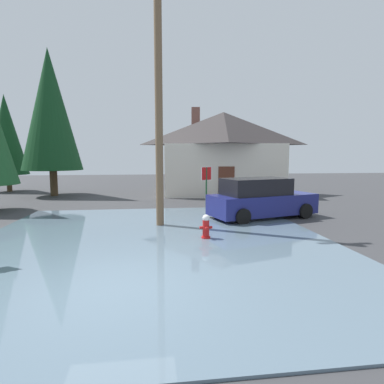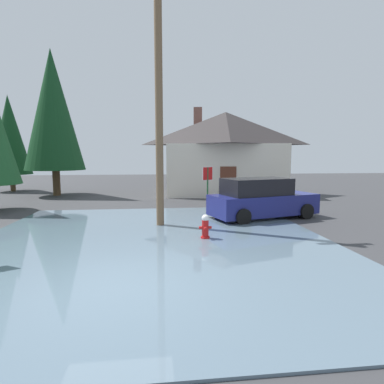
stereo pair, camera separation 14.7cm
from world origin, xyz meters
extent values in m
cube|color=#38383A|center=(0.00, 0.00, -0.05)|extent=(80.00, 80.00, 0.10)
cube|color=slate|center=(0.77, 3.24, 0.02)|extent=(10.86, 12.02, 0.05)
cube|color=silver|center=(-0.63, -1.76, 0.00)|extent=(3.22, 0.60, 0.01)
cylinder|color=red|center=(2.41, 3.41, 0.05)|extent=(0.29, 0.29, 0.10)
cylinder|color=red|center=(2.41, 3.41, 0.36)|extent=(0.21, 0.21, 0.53)
sphere|color=white|center=(2.41, 3.41, 0.68)|extent=(0.23, 0.23, 0.23)
cylinder|color=red|center=(2.26, 3.41, 0.38)|extent=(0.10, 0.09, 0.09)
cylinder|color=red|center=(2.57, 3.41, 0.38)|extent=(0.10, 0.09, 0.09)
cylinder|color=red|center=(2.41, 3.26, 0.38)|extent=(0.10, 0.10, 0.10)
cylinder|color=brown|center=(1.02, 5.49, 4.74)|extent=(0.28, 0.28, 9.48)
cylinder|color=#1E4C28|center=(3.48, 9.53, 1.04)|extent=(0.08, 0.08, 2.07)
cube|color=white|center=(3.48, 9.53, 1.75)|extent=(0.58, 0.40, 0.69)
cube|color=red|center=(3.48, 9.53, 1.75)|extent=(0.55, 0.39, 0.65)
cube|color=silver|center=(5.66, 15.27, 1.71)|extent=(8.31, 6.05, 3.42)
pyramid|color=#332D2D|center=(5.66, 15.27, 4.54)|extent=(8.98, 6.54, 2.23)
cube|color=brown|center=(3.89, 16.43, 5.09)|extent=(0.68, 0.68, 2.00)
cube|color=#592D1E|center=(5.31, 12.76, 1.00)|extent=(1.00, 0.20, 2.00)
cube|color=navy|center=(5.41, 6.57, 0.60)|extent=(4.87, 2.96, 0.84)
cube|color=black|center=(5.06, 6.46, 1.36)|extent=(3.06, 2.24, 0.69)
cylinder|color=black|center=(6.65, 7.84, 0.32)|extent=(0.68, 0.39, 0.64)
cylinder|color=black|center=(7.14, 6.17, 0.32)|extent=(0.68, 0.39, 0.64)
cylinder|color=black|center=(3.67, 6.97, 0.32)|extent=(0.68, 0.39, 0.64)
cylinder|color=black|center=(4.16, 5.29, 0.32)|extent=(0.68, 0.39, 0.64)
cylinder|color=#4C3823|center=(-9.92, 18.65, 0.64)|extent=(0.36, 0.36, 1.29)
cone|color=#143D1E|center=(-9.92, 18.65, 4.21)|extent=(2.86, 2.86, 5.86)
cylinder|color=#4C3823|center=(-5.82, 15.66, 0.86)|extent=(0.48, 0.48, 1.72)
cone|color=#143D1E|center=(-5.82, 15.66, 5.65)|extent=(3.83, 3.83, 7.86)
camera|label=1|loc=(0.78, -6.02, 2.60)|focal=28.99mm
camera|label=2|loc=(0.93, -6.04, 2.60)|focal=28.99mm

